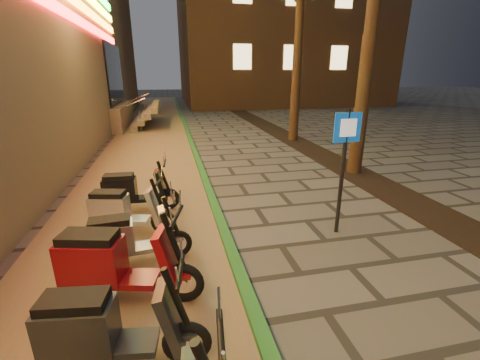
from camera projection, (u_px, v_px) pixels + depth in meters
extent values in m
cube|color=#8C7251|center=(147.00, 159.00, 11.21)|extent=(3.40, 60.00, 0.01)
cube|color=#296E2C|center=(196.00, 155.00, 11.54)|extent=(0.18, 60.00, 0.10)
cube|color=black|center=(398.00, 195.00, 7.84)|extent=(1.20, 40.00, 0.02)
cube|color=black|center=(115.00, 74.00, 17.35)|extent=(0.08, 5.00, 3.00)
cube|color=gray|center=(81.00, 116.00, 17.63)|extent=(5.00, 6.00, 1.20)
cube|color=gray|center=(138.00, 122.00, 18.39)|extent=(0.35, 5.00, 0.30)
cube|color=gray|center=(144.00, 117.00, 18.36)|extent=(0.35, 5.00, 0.30)
cube|color=gray|center=(150.00, 112.00, 18.34)|extent=(0.35, 5.00, 0.30)
cube|color=gray|center=(156.00, 106.00, 18.32)|extent=(0.35, 5.00, 0.30)
cylinder|color=silver|center=(124.00, 106.00, 16.10)|extent=(2.09, 0.06, 0.81)
cylinder|color=silver|center=(132.00, 100.00, 19.81)|extent=(2.09, 0.06, 0.81)
cube|color=#E0C47B|center=(242.00, 57.00, 24.22)|extent=(1.40, 0.06, 1.80)
cube|color=#E0C47B|center=(292.00, 57.00, 25.04)|extent=(1.40, 0.06, 1.80)
cube|color=#E0C47B|center=(339.00, 58.00, 25.86)|extent=(1.40, 0.06, 1.80)
cylinder|color=#472D19|center=(365.00, 73.00, 8.79)|extent=(0.40, 0.40, 5.70)
cylinder|color=#472D19|center=(297.00, 70.00, 13.38)|extent=(0.40, 0.40, 5.95)
cylinder|color=black|center=(342.00, 174.00, 5.71)|extent=(0.07, 0.07, 2.30)
cube|color=#0D4CB1|center=(348.00, 128.00, 5.43)|extent=(0.51, 0.05, 0.51)
cube|color=white|center=(348.00, 128.00, 5.41)|extent=(0.29, 0.03, 0.29)
cylinder|color=black|center=(221.00, 345.00, 2.03)|extent=(0.12, 0.63, 0.05)
torus|color=black|center=(75.00, 350.00, 3.17)|extent=(0.52, 0.17, 0.51)
cylinder|color=silver|center=(75.00, 350.00, 3.17)|extent=(0.15, 0.12, 0.14)
torus|color=black|center=(187.00, 343.00, 3.25)|extent=(0.52, 0.17, 0.51)
cylinder|color=silver|center=(187.00, 343.00, 3.25)|extent=(0.15, 0.12, 0.14)
cube|color=#282A2D|center=(130.00, 343.00, 3.20)|extent=(0.58, 0.40, 0.08)
cube|color=#282A2D|center=(78.00, 327.00, 3.08)|extent=(0.73, 0.46, 0.49)
cube|color=black|center=(73.00, 302.00, 2.99)|extent=(0.65, 0.39, 0.12)
cube|color=#282A2D|center=(171.00, 317.00, 3.13)|extent=(0.31, 0.42, 0.69)
cylinder|color=black|center=(177.00, 300.00, 3.08)|extent=(0.28, 0.10, 0.73)
cylinder|color=black|center=(180.00, 272.00, 2.98)|extent=(0.12, 0.57, 0.04)
cube|color=#282A2D|center=(186.00, 334.00, 3.21)|extent=(0.23, 0.17, 0.06)
torus|color=black|center=(89.00, 281.00, 4.17)|extent=(0.58, 0.25, 0.57)
cylinder|color=silver|center=(89.00, 281.00, 4.17)|extent=(0.18, 0.14, 0.15)
torus|color=black|center=(183.00, 283.00, 4.13)|extent=(0.58, 0.25, 0.57)
cylinder|color=silver|center=(183.00, 283.00, 4.13)|extent=(0.18, 0.14, 0.15)
cube|color=maroon|center=(134.00, 279.00, 4.14)|extent=(0.67, 0.51, 0.09)
cube|color=maroon|center=(92.00, 260.00, 4.06)|extent=(0.84, 0.59, 0.55)
cube|color=black|center=(88.00, 238.00, 3.96)|extent=(0.74, 0.51, 0.13)
cube|color=maroon|center=(169.00, 258.00, 4.02)|extent=(0.39, 0.50, 0.77)
cylinder|color=black|center=(174.00, 242.00, 3.95)|extent=(0.31, 0.15, 0.81)
cylinder|color=black|center=(176.00, 216.00, 3.83)|extent=(0.20, 0.63, 0.05)
cube|color=maroon|center=(182.00, 274.00, 4.09)|extent=(0.27, 0.21, 0.07)
torus|color=black|center=(108.00, 255.00, 4.85)|extent=(0.49, 0.14, 0.48)
cylinder|color=silver|center=(108.00, 255.00, 4.85)|extent=(0.14, 0.10, 0.13)
torus|color=black|center=(177.00, 244.00, 5.15)|extent=(0.49, 0.14, 0.48)
cylinder|color=silver|center=(177.00, 244.00, 5.15)|extent=(0.14, 0.10, 0.13)
cube|color=#96979D|center=(143.00, 247.00, 4.99)|extent=(0.54, 0.36, 0.07)
cube|color=#96979D|center=(111.00, 238.00, 4.79)|extent=(0.68, 0.41, 0.46)
cube|color=black|center=(109.00, 222.00, 4.70)|extent=(0.60, 0.35, 0.11)
cube|color=#96979D|center=(168.00, 228.00, 5.02)|extent=(0.28, 0.39, 0.65)
cylinder|color=black|center=(171.00, 216.00, 4.98)|extent=(0.26, 0.09, 0.69)
cylinder|color=black|center=(173.00, 198.00, 4.90)|extent=(0.09, 0.54, 0.04)
cube|color=#96979D|center=(177.00, 238.00, 5.12)|extent=(0.21, 0.15, 0.06)
torus|color=black|center=(108.00, 221.00, 5.94)|extent=(0.49, 0.20, 0.48)
cylinder|color=silver|center=(108.00, 221.00, 5.94)|extent=(0.15, 0.12, 0.13)
torus|color=black|center=(164.00, 222.00, 5.92)|extent=(0.49, 0.20, 0.48)
cylinder|color=silver|center=(164.00, 222.00, 5.92)|extent=(0.15, 0.12, 0.13)
cube|color=silver|center=(135.00, 220.00, 5.92)|extent=(0.57, 0.43, 0.07)
cube|color=silver|center=(110.00, 208.00, 5.85)|extent=(0.71, 0.50, 0.46)
cube|color=black|center=(108.00, 194.00, 5.76)|extent=(0.63, 0.42, 0.11)
cube|color=silver|center=(155.00, 206.00, 5.82)|extent=(0.33, 0.42, 0.65)
cylinder|color=black|center=(158.00, 197.00, 5.76)|extent=(0.26, 0.12, 0.69)
cylinder|color=black|center=(159.00, 181.00, 5.66)|extent=(0.17, 0.53, 0.04)
cube|color=silver|center=(163.00, 216.00, 5.88)|extent=(0.23, 0.17, 0.06)
torus|color=black|center=(118.00, 202.00, 6.84)|extent=(0.50, 0.12, 0.49)
cylinder|color=silver|center=(118.00, 202.00, 6.84)|extent=(0.14, 0.10, 0.13)
torus|color=black|center=(168.00, 199.00, 7.00)|extent=(0.50, 0.12, 0.49)
cylinder|color=silver|center=(168.00, 199.00, 7.00)|extent=(0.14, 0.10, 0.13)
cube|color=black|center=(143.00, 198.00, 6.91)|extent=(0.54, 0.35, 0.08)
cube|color=black|center=(120.00, 189.00, 6.76)|extent=(0.68, 0.40, 0.47)
cube|color=black|center=(118.00, 177.00, 6.68)|extent=(0.60, 0.33, 0.11)
cube|color=black|center=(161.00, 185.00, 6.88)|extent=(0.27, 0.39, 0.67)
cylinder|color=black|center=(164.00, 177.00, 6.83)|extent=(0.26, 0.08, 0.70)
cylinder|color=black|center=(165.00, 163.00, 6.74)|extent=(0.07, 0.55, 0.04)
cube|color=black|center=(168.00, 194.00, 6.97)|extent=(0.22, 0.14, 0.06)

